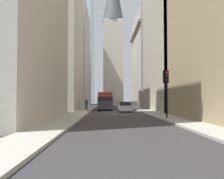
{
  "coord_description": "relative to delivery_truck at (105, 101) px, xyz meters",
  "views": [
    {
      "loc": [
        -29.2,
        1.19,
        1.76
      ],
      "look_at": [
        8.6,
        0.38,
        3.21
      ],
      "focal_mm": 40.44,
      "sensor_mm": 36.0,
      "label": 1
    }
  ],
  "objects": [
    {
      "name": "ground_plane",
      "position": [
        -10.65,
        -1.4,
        -1.46
      ],
      "size": [
        135.0,
        135.0,
        0.0
      ],
      "primitive_type": "plane",
      "color": "#302D30"
    },
    {
      "name": "discarded_bottle",
      "position": [
        -6.48,
        2.28,
        -1.21
      ],
      "size": [
        0.07,
        0.07,
        0.27
      ],
      "color": "brown",
      "rests_on": "sidewalk_right"
    },
    {
      "name": "building_right_midfar",
      "position": [
        0.94,
        9.2,
        10.94
      ],
      "size": [
        13.87,
        10.0,
        24.8
      ],
      "color": "beige",
      "rests_on": "ground_plane"
    },
    {
      "name": "building_left_midfar",
      "position": [
        -2.54,
        -12.0,
        15.19
      ],
      "size": [
        18.95,
        10.0,
        33.3
      ],
      "color": "#A8A091",
      "rests_on": "ground_plane"
    },
    {
      "name": "building_left_far",
      "position": [
        18.7,
        -11.99,
        9.02
      ],
      "size": [
        18.75,
        10.5,
        20.93
      ],
      "color": "#B7B2A5",
      "rests_on": "ground_plane"
    },
    {
      "name": "sidewalk_left",
      "position": [
        -10.65,
        -5.9,
        -1.39
      ],
      "size": [
        90.0,
        2.2,
        0.14
      ],
      "primitive_type": "cube",
      "color": "#A8A399",
      "rests_on": "ground_plane"
    },
    {
      "name": "sidewalk_right",
      "position": [
        -10.65,
        3.1,
        -1.39
      ],
      "size": [
        90.0,
        2.2,
        0.14
      ],
      "primitive_type": "cube",
      "color": "#A8A399",
      "rests_on": "ground_plane"
    },
    {
      "name": "building_right_far",
      "position": [
        18.13,
        9.2,
        9.77
      ],
      "size": [
        16.88,
        10.0,
        22.45
      ],
      "color": "#B7B2A5",
      "rests_on": "ground_plane"
    },
    {
      "name": "sedan_white",
      "position": [
        -4.72,
        -2.8,
        -0.8
      ],
      "size": [
        4.3,
        1.78,
        1.42
      ],
      "color": "silver",
      "rests_on": "ground_plane"
    },
    {
      "name": "pedestrian",
      "position": [
        0.33,
        2.98,
        -0.37
      ],
      "size": [
        0.26,
        0.44,
        1.74
      ],
      "color": "#473D33",
      "rests_on": "sidewalk_right"
    },
    {
      "name": "traffic_light_foreground",
      "position": [
        -18.35,
        -5.35,
        1.71
      ],
      "size": [
        0.43,
        0.52,
        4.13
      ],
      "color": "black",
      "rests_on": "sidewalk_left"
    },
    {
      "name": "church_spire",
      "position": [
        29.64,
        -1.99,
        18.78
      ],
      "size": [
        5.92,
        5.92,
        38.68
      ],
      "color": "beige",
      "rests_on": "ground_plane"
    },
    {
      "name": "delivery_truck",
      "position": [
        0.0,
        0.0,
        0.0
      ],
      "size": [
        6.46,
        2.25,
        2.84
      ],
      "color": "red",
      "rests_on": "ground_plane"
    }
  ]
}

